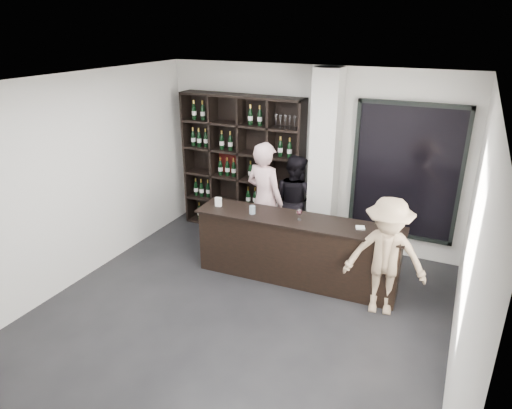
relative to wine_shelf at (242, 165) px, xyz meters
The scene contains 12 objects.
floor 3.06m from the wine_shelf, 65.85° to the right, with size 5.00×5.50×0.01m, color black.
wine_shelf is the anchor object (origin of this frame).
structural_column 1.52m from the wine_shelf, ahead, with size 0.40×0.40×2.90m, color silver.
glass_panel 2.71m from the wine_shelf, ahead, with size 1.60×0.08×2.10m.
tasting_counter 2.08m from the wine_shelf, 39.90° to the right, with size 2.93×0.61×0.96m.
taster_pink 1.08m from the wine_shelf, 43.34° to the right, with size 0.67×0.44×1.85m, color #D1A5A8.
taster_black 1.14m from the wine_shelf, ahead, with size 0.75×0.59×1.55m, color black.
customer 3.18m from the wine_shelf, 28.68° to the right, with size 1.01×0.58×1.57m, color #92795E.
wine_glass 1.99m from the wine_shelf, 39.73° to the right, with size 0.08×0.08×0.18m, color white, non-canonical shape.
spit_cup 1.61m from the wine_shelf, 57.83° to the right, with size 0.09×0.09×0.12m, color #CCE6F7.
napkin_stack 2.66m from the wine_shelf, 26.83° to the right, with size 0.12×0.12×0.02m, color white.
card_stand 1.35m from the wine_shelf, 78.18° to the right, with size 0.09×0.05×0.14m, color white.
Camera 1 is at (2.30, -4.18, 3.50)m, focal length 32.00 mm.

